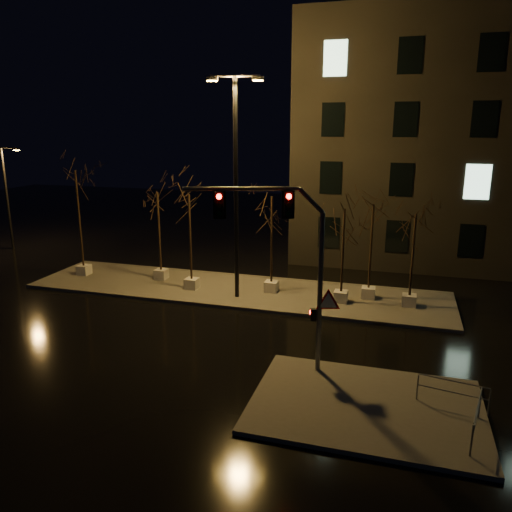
% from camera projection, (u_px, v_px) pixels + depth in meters
% --- Properties ---
extents(ground, '(90.00, 90.00, 0.00)m').
position_uv_depth(ground, '(188.00, 336.00, 20.71)').
color(ground, black).
rests_on(ground, ground).
extents(median, '(22.00, 5.00, 0.15)m').
position_uv_depth(median, '(235.00, 290.00, 26.26)').
color(median, '#4E4C45').
rests_on(median, ground).
extents(sidewalk_corner, '(7.00, 5.00, 0.15)m').
position_uv_depth(sidewalk_corner, '(366.00, 406.00, 15.39)').
color(sidewalk_corner, '#4E4C45').
rests_on(sidewalk_corner, ground).
extents(building, '(25.00, 12.00, 15.00)m').
position_uv_depth(building, '(503.00, 141.00, 31.70)').
color(building, black).
rests_on(building, ground).
extents(tree_0, '(1.80, 1.80, 6.11)m').
position_uv_depth(tree_0, '(77.00, 194.00, 27.61)').
color(tree_0, beige).
rests_on(tree_0, median).
extents(tree_1, '(1.80, 1.80, 5.01)m').
position_uv_depth(tree_1, '(158.00, 212.00, 26.99)').
color(tree_1, beige).
rests_on(tree_1, median).
extents(tree_2, '(1.80, 1.80, 5.12)m').
position_uv_depth(tree_2, '(189.00, 216.00, 25.31)').
color(tree_2, beige).
rests_on(tree_2, median).
extents(tree_3, '(1.80, 1.80, 5.07)m').
position_uv_depth(tree_3, '(272.00, 218.00, 24.84)').
color(tree_3, beige).
rests_on(tree_3, median).
extents(tree_4, '(1.80, 1.80, 4.69)m').
position_uv_depth(tree_4, '(344.00, 230.00, 23.39)').
color(tree_4, beige).
rests_on(tree_4, median).
extents(tree_5, '(1.80, 1.80, 4.83)m').
position_uv_depth(tree_5, '(372.00, 226.00, 23.92)').
color(tree_5, beige).
rests_on(tree_5, median).
extents(tree_6, '(1.80, 1.80, 4.52)m').
position_uv_depth(tree_6, '(414.00, 235.00, 22.89)').
color(tree_6, beige).
rests_on(tree_6, median).
extents(traffic_signal_mast, '(5.05, 1.62, 6.42)m').
position_uv_depth(traffic_signal_mast, '(290.00, 253.00, 16.47)').
color(traffic_signal_mast, '#585B60').
rests_on(traffic_signal_mast, sidewalk_corner).
extents(streetlight_main, '(2.63, 0.77, 10.53)m').
position_uv_depth(streetlight_main, '(236.00, 175.00, 23.53)').
color(streetlight_main, black).
rests_on(streetlight_main, median).
extents(streetlight_far, '(1.38, 0.46, 7.08)m').
position_uv_depth(streetlight_far, '(8.00, 194.00, 34.48)').
color(streetlight_far, black).
rests_on(streetlight_far, ground).
extents(guard_rail_a, '(2.05, 0.42, 0.90)m').
position_uv_depth(guard_rail_a, '(453.00, 390.00, 15.02)').
color(guard_rail_a, '#585B60').
rests_on(guard_rail_a, sidewalk_corner).
extents(guard_rail_b, '(0.49, 2.03, 0.99)m').
position_uv_depth(guard_rail_b, '(477.00, 415.00, 13.63)').
color(guard_rail_b, '#585B60').
rests_on(guard_rail_b, sidewalk_corner).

